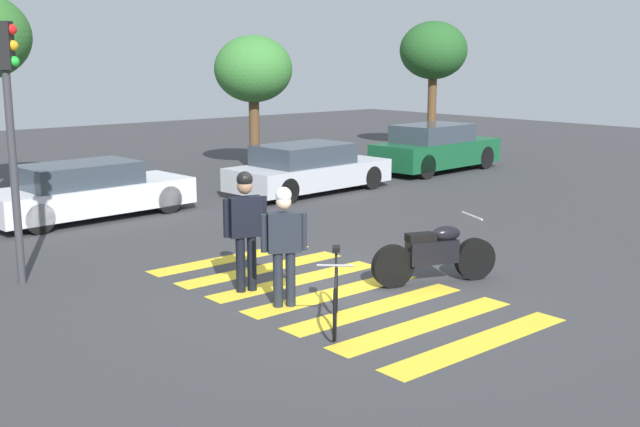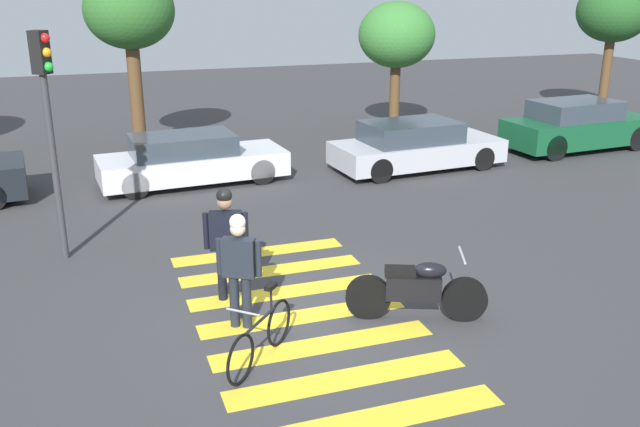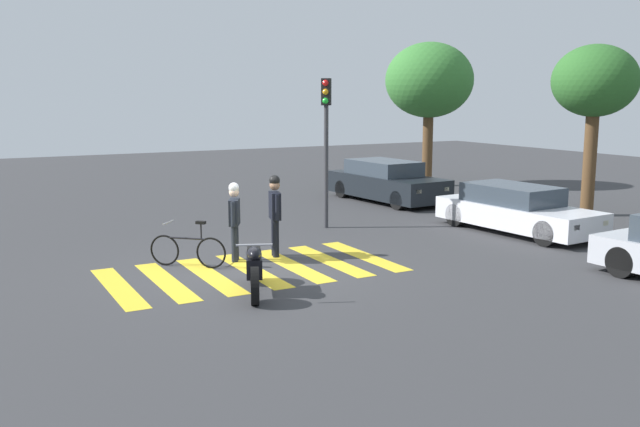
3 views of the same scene
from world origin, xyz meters
The scene contains 13 objects.
ground_plane centered at (0.00, 0.00, 0.00)m, with size 60.00×60.00×0.00m, color #38383A.
police_motorcycle centered at (1.54, -0.60, 0.47)m, with size 1.97×0.99×1.05m.
leaning_bicycle centered at (-0.91, -1.06, 0.37)m, with size 1.18×1.28×0.99m.
officer_on_foot centered at (-0.94, 0.00, 0.98)m, with size 0.59×0.39×1.71m.
officer_by_motorcycle centered at (-0.92, 0.95, 1.06)m, with size 0.66×0.32×1.82m.
crosswalk_stripes centered at (0.00, 0.00, 0.00)m, with size 3.14×5.85×0.01m.
car_white_van centered at (-0.43, 7.63, 0.59)m, with size 4.57×1.96×1.23m.
car_silver_sedan centered at (5.35, 7.08, 0.61)m, with size 4.56×2.10×1.27m.
car_green_compact centered at (10.78, 7.48, 0.70)m, with size 4.54×2.04×1.46m.
traffic_light_pole centered at (-3.33, 3.56, 2.69)m, with size 0.35×0.34×3.98m.
street_tree_mid centered at (-1.30, 11.31, 3.87)m, with size 2.44×2.44×4.99m.
street_tree_far centered at (6.69, 11.31, 3.07)m, with size 2.38×2.38×4.12m.
street_tree_end centered at (14.89, 11.31, 3.66)m, with size 2.50×2.50×4.77m.
Camera 2 is at (-2.79, -8.86, 4.78)m, focal length 38.96 mm.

